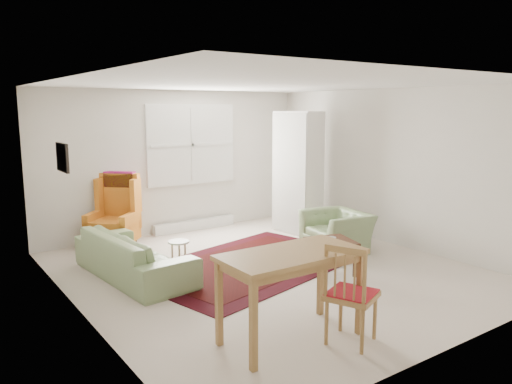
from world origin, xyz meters
TOP-DOWN VIEW (x-y plane):
  - room at (0.02, 0.21)m, footprint 5.04×5.54m
  - rug at (-0.06, 0.38)m, footprint 3.59×2.74m
  - sofa at (-1.58, 0.83)m, footprint 0.98×2.10m
  - armchair at (1.45, 0.18)m, footprint 0.94×1.04m
  - wingback_chair at (-1.32, 2.35)m, footprint 0.99×0.99m
  - coffee_table at (0.62, -0.55)m, footprint 0.70×0.70m
  - stool at (-0.94, 0.82)m, footprint 0.32×0.32m
  - cabinet at (1.74, 1.48)m, footprint 0.51×0.89m
  - desk at (-1.04, -1.75)m, footprint 1.37×0.70m
  - desk_chair at (-0.61, -2.12)m, footprint 0.56×0.56m

SIDE VIEW (x-z plane):
  - rug at x=-0.06m, z-range 0.00..0.03m
  - stool at x=-0.94m, z-range 0.00..0.39m
  - coffee_table at x=0.62m, z-range 0.00..0.46m
  - armchair at x=1.45m, z-range 0.00..0.74m
  - sofa at x=-1.58m, z-range 0.00..0.82m
  - desk at x=-1.04m, z-range 0.00..0.86m
  - desk_chair at x=-0.61m, z-range 0.00..0.98m
  - wingback_chair at x=-1.32m, z-range 0.00..1.18m
  - cabinet at x=1.74m, z-range 0.00..2.14m
  - room at x=0.02m, z-range 0.00..2.51m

